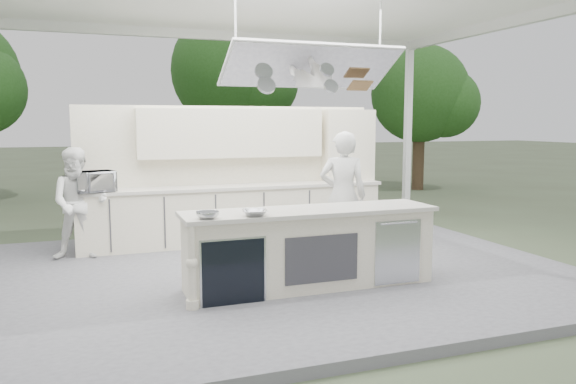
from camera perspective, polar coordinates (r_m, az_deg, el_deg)
name	(u,v)px	position (r m, az deg, el deg)	size (l,w,h in m)	color
ground	(271,278)	(7.72, -1.72, -8.72)	(90.00, 90.00, 0.00)	#4A5A3D
stage_deck	(271,274)	(7.70, -1.72, -8.29)	(8.00, 6.00, 0.12)	slate
demo_island	(309,248)	(6.80, 2.13, -5.71)	(3.10, 0.79, 0.95)	white
back_counter	(235,213)	(9.37, -5.39, -2.17)	(5.08, 0.72, 0.95)	white
back_wall_unit	(257,153)	(9.59, -3.21, 3.94)	(5.05, 0.48, 2.25)	white
tree_cluster	(160,81)	(17.00, -12.92, 10.94)	(19.55, 9.40, 5.85)	brown
head_chef	(343,196)	(8.15, 5.60, -0.37)	(0.68, 0.44, 1.86)	silver
sous_chef	(79,203)	(8.68, -20.48, -1.10)	(0.79, 0.62, 1.63)	white
toaster_oven	(94,182)	(8.79, -19.11, 1.00)	(0.57, 0.38, 0.31)	silver
bowl_large	(255,213)	(6.23, -3.40, -2.13)	(0.28, 0.28, 0.07)	#B5B6BC
bowl_small	(208,215)	(6.11, -8.17, -2.34)	(0.25, 0.25, 0.08)	#ACAFB3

